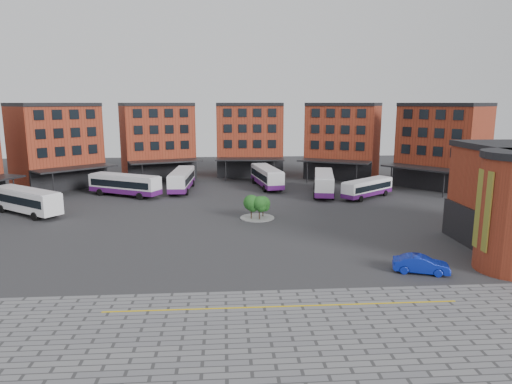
{
  "coord_description": "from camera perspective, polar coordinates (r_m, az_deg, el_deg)",
  "views": [
    {
      "loc": [
        -2.16,
        -44.81,
        14.66
      ],
      "look_at": [
        1.65,
        9.17,
        4.0
      ],
      "focal_mm": 32.0,
      "sensor_mm": 36.0,
      "label": 1
    }
  ],
  "objects": [
    {
      "name": "bus_d",
      "position": [
        79.72,
        1.34,
        1.95
      ],
      "size": [
        4.83,
        12.91,
        3.55
      ],
      "rotation": [
        0.0,
        0.0,
        0.16
      ],
      "color": "silver",
      "rests_on": "ground"
    },
    {
      "name": "yellow_line",
      "position": [
        34.36,
        3.4,
        -14.08
      ],
      "size": [
        26.0,
        0.15,
        0.02
      ],
      "primitive_type": "cube",
      "color": "gold",
      "rests_on": "paving_zone"
    },
    {
      "name": "tree_island",
      "position": [
        58.08,
        0.23,
        -1.65
      ],
      "size": [
        4.4,
        4.4,
        3.19
      ],
      "color": "gray",
      "rests_on": "ground"
    },
    {
      "name": "bus_f",
      "position": [
        73.07,
        13.75,
        0.51
      ],
      "size": [
        9.63,
        8.26,
        2.92
      ],
      "rotation": [
        0.0,
        0.0,
        -0.91
      ],
      "color": "white",
      "rests_on": "ground"
    },
    {
      "name": "bus_a",
      "position": [
        67.54,
        -26.78,
        -0.85
      ],
      "size": [
        11.29,
        9.49,
        3.42
      ],
      "rotation": [
        0.0,
        0.0,
        0.92
      ],
      "color": "white",
      "rests_on": "ground"
    },
    {
      "name": "main_building",
      "position": [
        83.43,
        -5.85,
        5.98
      ],
      "size": [
        94.14,
        42.48,
        14.6
      ],
      "color": "maroon",
      "rests_on": "ground"
    },
    {
      "name": "ground",
      "position": [
        47.2,
        -1.22,
        -6.96
      ],
      "size": [
        160.0,
        160.0,
        0.0
      ],
      "primitive_type": "plane",
      "color": "#28282B",
      "rests_on": "ground"
    },
    {
      "name": "bus_c",
      "position": [
        77.72,
        -9.26,
        1.54
      ],
      "size": [
        3.67,
        12.51,
        3.48
      ],
      "rotation": [
        0.0,
        0.0,
        -0.06
      ],
      "color": "silver",
      "rests_on": "ground"
    },
    {
      "name": "bus_e",
      "position": [
        74.43,
        8.46,
        1.17
      ],
      "size": [
        5.33,
        12.93,
        3.55
      ],
      "rotation": [
        0.0,
        0.0,
        -0.2
      ],
      "color": "silver",
      "rests_on": "ground"
    },
    {
      "name": "blue_car",
      "position": [
        42.75,
        19.92,
        -8.5
      ],
      "size": [
        5.02,
        3.04,
        1.56
      ],
      "primitive_type": "imported",
      "rotation": [
        0.0,
        0.0,
        1.26
      ],
      "color": "#0C1F9D",
      "rests_on": "ground"
    },
    {
      "name": "bus_b",
      "position": [
        75.07,
        -16.09,
        0.9
      ],
      "size": [
        12.14,
        8.25,
        3.45
      ],
      "rotation": [
        0.0,
        0.0,
        1.08
      ],
      "color": "silver",
      "rests_on": "ground"
    },
    {
      "name": "paving_zone",
      "position": [
        27.43,
        5.71,
        -21.2
      ],
      "size": [
        50.0,
        22.0,
        0.02
      ],
      "primitive_type": "cube",
      "color": "slate",
      "rests_on": "ground"
    }
  ]
}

